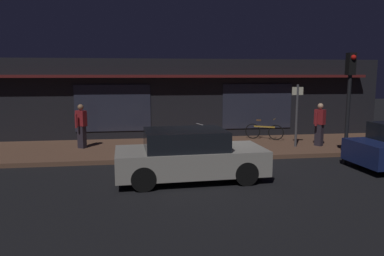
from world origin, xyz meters
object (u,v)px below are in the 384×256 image
object	(u,v)px
parked_car_near	(189,155)
motorcycle	(188,137)
person_photographer	(81,125)
person_bystander	(320,124)
sign_post	(297,112)
traffic_light_pole	(349,88)
bicycle_parked	(264,131)

from	to	relation	value
parked_car_near	motorcycle	bearing A→B (deg)	83.16
person_photographer	person_bystander	world-z (taller)	same
sign_post	parked_car_near	xyz separation A→B (m)	(-4.62, -3.36, -0.81)
sign_post	traffic_light_pole	bearing A→B (deg)	-72.85
parked_car_near	person_photographer	bearing A→B (deg)	129.76
motorcycle	person_photographer	world-z (taller)	person_photographer
parked_car_near	traffic_light_pole	bearing A→B (deg)	11.41
traffic_light_pole	parked_car_near	xyz separation A→B (m)	(-5.32, -1.07, -1.77)
sign_post	traffic_light_pole	distance (m)	2.58
motorcycle	person_bystander	size ratio (longest dim) A/B	0.99
traffic_light_pole	parked_car_near	world-z (taller)	traffic_light_pole
person_photographer	parked_car_near	distance (m)	5.53
person_photographer	traffic_light_pole	distance (m)	9.51
traffic_light_pole	motorcycle	bearing A→B (deg)	156.71
person_bystander	parked_car_near	distance (m)	6.56
person_bystander	sign_post	world-z (taller)	sign_post
traffic_light_pole	parked_car_near	bearing A→B (deg)	-168.59
bicycle_parked	sign_post	bearing A→B (deg)	-68.57
bicycle_parked	traffic_light_pole	distance (m)	4.67
motorcycle	person_photographer	size ratio (longest dim) A/B	0.99
motorcycle	person_bystander	bearing A→B (deg)	2.28
parked_car_near	person_bystander	bearing A→B (deg)	31.34
person_bystander	person_photographer	bearing A→B (deg)	174.78
person_photographer	person_bystander	size ratio (longest dim) A/B	1.00
person_photographer	bicycle_parked	bearing A→B (deg)	6.36
person_bystander	parked_car_near	xyz separation A→B (m)	(-5.60, -3.41, -0.32)
bicycle_parked	person_bystander	world-z (taller)	person_bystander
person_bystander	sign_post	bearing A→B (deg)	-177.36
motorcycle	parked_car_near	distance (m)	3.22
person_photographer	traffic_light_pole	size ratio (longest dim) A/B	0.46
traffic_light_pole	person_photographer	bearing A→B (deg)	160.32
person_bystander	traffic_light_pole	world-z (taller)	traffic_light_pole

